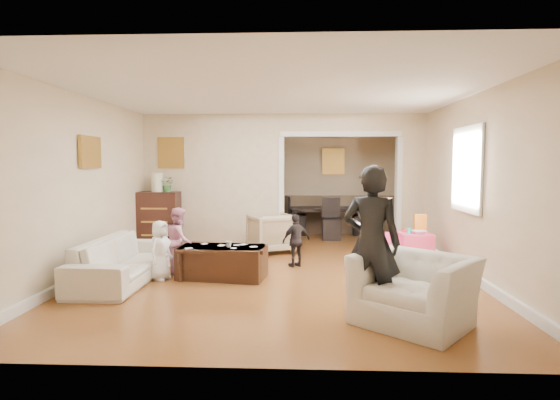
{
  "coord_description": "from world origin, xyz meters",
  "views": [
    {
      "loc": [
        0.3,
        -6.88,
        1.61
      ],
      "look_at": [
        0.0,
        0.2,
        1.05
      ],
      "focal_mm": 28.34,
      "sensor_mm": 36.0,
      "label": 1
    }
  ],
  "objects_px": {
    "dresser": "(158,220)",
    "cyan_cup": "(409,231)",
    "child_toddler": "(296,240)",
    "dining_table": "(329,221)",
    "adult_person": "(371,243)",
    "armchair_back": "(272,233)",
    "child_kneel_b": "(179,240)",
    "coffee_cup": "(229,244)",
    "sofa": "(124,260)",
    "armchair_front": "(414,290)",
    "coffee_table": "(222,262)",
    "child_kneel_a": "(160,250)",
    "play_table": "(414,248)",
    "table_lamp": "(157,182)"
  },
  "relations": [
    {
      "from": "dresser",
      "to": "cyan_cup",
      "type": "distance_m",
      "value": 4.63
    },
    {
      "from": "child_toddler",
      "to": "dining_table",
      "type": "bearing_deg",
      "value": -134.64
    },
    {
      "from": "adult_person",
      "to": "armchair_back",
      "type": "bearing_deg",
      "value": -54.09
    },
    {
      "from": "dining_table",
      "to": "child_kneel_b",
      "type": "xyz_separation_m",
      "value": [
        -2.5,
        -3.7,
        0.17
      ]
    },
    {
      "from": "cyan_cup",
      "to": "child_toddler",
      "type": "height_order",
      "value": "child_toddler"
    },
    {
      "from": "cyan_cup",
      "to": "dining_table",
      "type": "height_order",
      "value": "dining_table"
    },
    {
      "from": "coffee_cup",
      "to": "adult_person",
      "type": "height_order",
      "value": "adult_person"
    },
    {
      "from": "sofa",
      "to": "dresser",
      "type": "bearing_deg",
      "value": 7.66
    },
    {
      "from": "armchair_front",
      "to": "coffee_table",
      "type": "height_order",
      "value": "armchair_front"
    },
    {
      "from": "armchair_front",
      "to": "child_kneel_a",
      "type": "distance_m",
      "value": 3.5
    },
    {
      "from": "dining_table",
      "to": "child_kneel_b",
      "type": "distance_m",
      "value": 4.46
    },
    {
      "from": "child_kneel_a",
      "to": "dining_table",
      "type": "bearing_deg",
      "value": -14.22
    },
    {
      "from": "armchair_back",
      "to": "child_toddler",
      "type": "xyz_separation_m",
      "value": [
        0.46,
        -1.15,
        0.06
      ]
    },
    {
      "from": "armchair_back",
      "to": "dresser",
      "type": "distance_m",
      "value": 2.22
    },
    {
      "from": "play_table",
      "to": "cyan_cup",
      "type": "distance_m",
      "value": 0.31
    },
    {
      "from": "armchair_back",
      "to": "table_lamp",
      "type": "bearing_deg",
      "value": -31.25
    },
    {
      "from": "sofa",
      "to": "adult_person",
      "type": "xyz_separation_m",
      "value": [
        3.17,
        -1.42,
        0.51
      ]
    },
    {
      "from": "dresser",
      "to": "child_kneel_b",
      "type": "bearing_deg",
      "value": -63.59
    },
    {
      "from": "play_table",
      "to": "coffee_table",
      "type": "bearing_deg",
      "value": -159.41
    },
    {
      "from": "table_lamp",
      "to": "cyan_cup",
      "type": "bearing_deg",
      "value": -13.22
    },
    {
      "from": "armchair_back",
      "to": "coffee_table",
      "type": "bearing_deg",
      "value": 47.65
    },
    {
      "from": "dining_table",
      "to": "child_toddler",
      "type": "xyz_separation_m",
      "value": [
        -0.75,
        -3.25,
        0.1
      ]
    },
    {
      "from": "child_kneel_a",
      "to": "adult_person",
      "type": "bearing_deg",
      "value": -100.94
    },
    {
      "from": "coffee_cup",
      "to": "armchair_front",
      "type": "bearing_deg",
      "value": -38.15
    },
    {
      "from": "coffee_table",
      "to": "child_kneel_a",
      "type": "distance_m",
      "value": 0.88
    },
    {
      "from": "sofa",
      "to": "coffee_table",
      "type": "height_order",
      "value": "sofa"
    },
    {
      "from": "coffee_cup",
      "to": "adult_person",
      "type": "relative_size",
      "value": 0.06
    },
    {
      "from": "armchair_front",
      "to": "dining_table",
      "type": "xyz_separation_m",
      "value": [
        -0.46,
        5.74,
        -0.03
      ]
    },
    {
      "from": "coffee_cup",
      "to": "dining_table",
      "type": "height_order",
      "value": "dining_table"
    },
    {
      "from": "table_lamp",
      "to": "play_table",
      "type": "distance_m",
      "value": 4.83
    },
    {
      "from": "sofa",
      "to": "child_kneel_a",
      "type": "height_order",
      "value": "child_kneel_a"
    },
    {
      "from": "child_kneel_a",
      "to": "dresser",
      "type": "bearing_deg",
      "value": 36.8
    },
    {
      "from": "play_table",
      "to": "child_kneel_a",
      "type": "relative_size",
      "value": 0.61
    },
    {
      "from": "coffee_table",
      "to": "dresser",
      "type": "bearing_deg",
      "value": 127.03
    },
    {
      "from": "table_lamp",
      "to": "child_kneel_b",
      "type": "height_order",
      "value": "table_lamp"
    },
    {
      "from": "dresser",
      "to": "dining_table",
      "type": "distance_m",
      "value": 3.89
    },
    {
      "from": "child_kneel_b",
      "to": "child_toddler",
      "type": "distance_m",
      "value": 1.81
    },
    {
      "from": "armchair_back",
      "to": "cyan_cup",
      "type": "relative_size",
      "value": 9.75
    },
    {
      "from": "armchair_front",
      "to": "dresser",
      "type": "bearing_deg",
      "value": 175.36
    },
    {
      "from": "sofa",
      "to": "dresser",
      "type": "relative_size",
      "value": 1.87
    },
    {
      "from": "table_lamp",
      "to": "dresser",
      "type": "bearing_deg",
      "value": 0.0
    },
    {
      "from": "sofa",
      "to": "armchair_back",
      "type": "relative_size",
      "value": 2.64
    },
    {
      "from": "dining_table",
      "to": "table_lamp",
      "type": "bearing_deg",
      "value": -153.21
    },
    {
      "from": "coffee_table",
      "to": "dining_table",
      "type": "xyz_separation_m",
      "value": [
        1.8,
        4.0,
        0.1
      ]
    },
    {
      "from": "armchair_back",
      "to": "table_lamp",
      "type": "height_order",
      "value": "table_lamp"
    },
    {
      "from": "play_table",
      "to": "dresser",
      "type": "bearing_deg",
      "value": 167.64
    },
    {
      "from": "armchair_back",
      "to": "coffee_cup",
      "type": "xyz_separation_m",
      "value": [
        -0.49,
        -1.95,
        0.14
      ]
    },
    {
      "from": "armchair_front",
      "to": "adult_person",
      "type": "height_order",
      "value": "adult_person"
    },
    {
      "from": "dresser",
      "to": "armchair_back",
      "type": "bearing_deg",
      "value": -6.02
    },
    {
      "from": "coffee_cup",
      "to": "child_toddler",
      "type": "relative_size",
      "value": 0.11
    }
  ]
}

